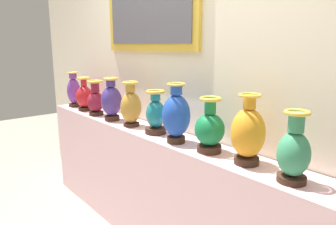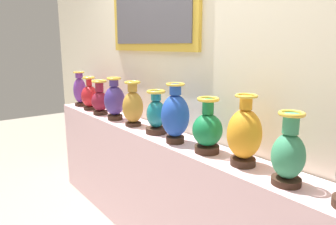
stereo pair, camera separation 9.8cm
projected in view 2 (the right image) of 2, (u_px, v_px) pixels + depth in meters
The scene contains 12 objects.
display_shelf at pixel (168, 196), 2.34m from camera, with size 3.38×0.32×0.93m, color beige.
back_wall at pixel (191, 64), 2.28m from camera, with size 5.19×0.14×2.86m.
vase_violet at pixel (80, 90), 3.36m from camera, with size 0.14×0.14×0.37m.
vase_crimson at pixel (90, 96), 3.17m from camera, with size 0.17×0.17×0.34m.
vase_burgundy at pixel (100, 100), 2.94m from camera, with size 0.16×0.16×0.33m.
vase_indigo at pixel (115, 100), 2.73m from camera, with size 0.18×0.18×0.38m.
vase_ochre at pixel (133, 106), 2.52m from camera, with size 0.17×0.17×0.37m.
vase_teal at pixel (156, 114), 2.31m from camera, with size 0.16×0.16×0.33m.
vase_sapphire at pixel (175, 116), 2.07m from camera, with size 0.19×0.19×0.40m.
vase_emerald at pixel (207, 130), 1.89m from camera, with size 0.18×0.18×0.34m.
vase_amber at pixel (244, 134), 1.68m from camera, with size 0.19×0.19×0.39m.
vase_jade at pixel (288, 154), 1.44m from camera, with size 0.15×0.15×0.35m.
Camera 2 is at (1.71, -1.32, 1.57)m, focal length 33.28 mm.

